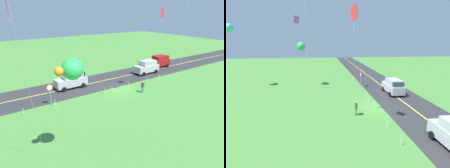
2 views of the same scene
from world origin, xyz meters
The scene contains 17 objects.
ground_plane centered at (0.00, 0.00, -0.05)m, with size 120.00×120.00×0.10m, color #478438.
asphalt_road centered at (0.00, -4.00, 0.00)m, with size 120.00×7.00×0.00m, color #2D2D30.
road_centre_stripe centered at (0.00, -4.00, 0.01)m, with size 120.00×0.16×0.00m, color #E5E04C.
car_suv_foreground centered at (5.28, -4.07, 1.15)m, with size 4.40×2.12×2.24m.
car_parked_west_far centered at (-13.15, -4.75, 1.15)m, with size 4.40×2.12×2.24m.
car_parked_west_near centered at (-8.37, -3.17, 1.15)m, with size 4.40×2.12×2.24m.
stop_sign centered at (9.64, -0.10, 1.80)m, with size 0.76×0.08×2.56m.
person_adult_near centered at (-1.69, 3.05, 0.86)m, with size 0.58×0.22×1.60m.
kite_red_low centered at (-3.52, 3.85, 9.90)m, with size 2.44×1.06×10.81m.
kite_green_far centered at (11.16, 9.93, 6.87)m, with size 1.90×3.42×7.57m.
fence_post_0 centered at (-7.41, 0.70, 0.45)m, with size 0.05×0.05×0.90m, color silver.
fence_post_1 centered at (-4.78, 0.70, 0.45)m, with size 0.05×0.05×0.90m, color silver.
fence_post_2 centered at (-1.21, 0.70, 0.45)m, with size 0.05×0.05×0.90m, color silver.
fence_post_3 centered at (1.62, 0.70, 0.45)m, with size 0.05×0.05×0.90m, color silver.
fence_post_4 centered at (2.79, 0.70, 0.45)m, with size 0.05×0.05×0.90m, color silver.
fence_post_5 centered at (9.45, 0.70, 0.45)m, with size 0.05×0.05×0.90m, color silver.
fence_post_6 centered at (12.87, 0.70, 0.45)m, with size 0.05×0.05×0.90m, color silver.
Camera 1 is at (16.20, 21.62, 10.39)m, focal length 32.99 mm.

